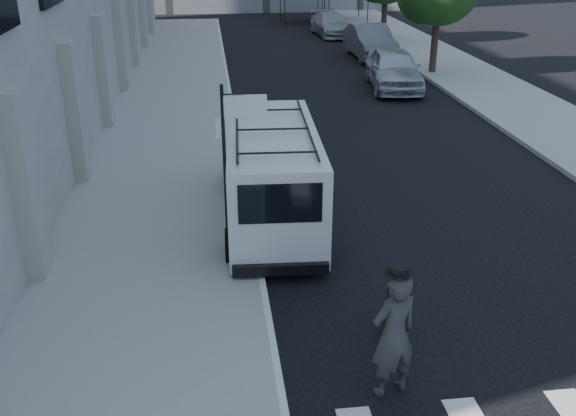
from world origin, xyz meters
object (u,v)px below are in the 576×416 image
object	(u,v)px
suitcase	(393,321)
cargo_van	(272,174)
parked_car_a	(394,69)
businessman	(394,335)
parked_car_b	(370,42)
parked_car_c	(331,24)

from	to	relation	value
suitcase	cargo_van	bearing A→B (deg)	109.65
cargo_van	parked_car_a	bearing A→B (deg)	65.73
businessman	suitcase	bearing A→B (deg)	-126.89
suitcase	businessman	bearing A→B (deg)	-105.57
businessman	cargo_van	size ratio (longest dim) A/B	0.33
parked_car_a	parked_car_b	world-z (taller)	parked_car_a
businessman	parked_car_c	distance (m)	34.04
suitcase	cargo_van	xyz separation A→B (m)	(-1.57, 4.89, 0.91)
businessman	cargo_van	xyz separation A→B (m)	(-1.13, 6.31, 0.16)
businessman	parked_car_a	xyz separation A→B (m)	(5.36, 19.10, -0.16)
suitcase	parked_car_b	xyz separation A→B (m)	(5.58, 24.59, 0.58)
suitcase	parked_car_a	distance (m)	18.36
businessman	suitcase	xyz separation A→B (m)	(0.44, 1.42, -0.75)
cargo_van	parked_car_b	bearing A→B (deg)	72.68
businessman	cargo_van	world-z (taller)	cargo_van
businessman	parked_car_b	world-z (taller)	businessman
cargo_van	parked_car_b	xyz separation A→B (m)	(7.16, 19.70, -0.33)
suitcase	cargo_van	distance (m)	5.22
cargo_van	parked_car_a	xyz separation A→B (m)	(6.49, 12.78, -0.33)
parked_car_a	parked_car_c	distance (m)	14.52
parked_car_c	suitcase	bearing A→B (deg)	-104.43
cargo_van	suitcase	bearing A→B (deg)	-69.52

